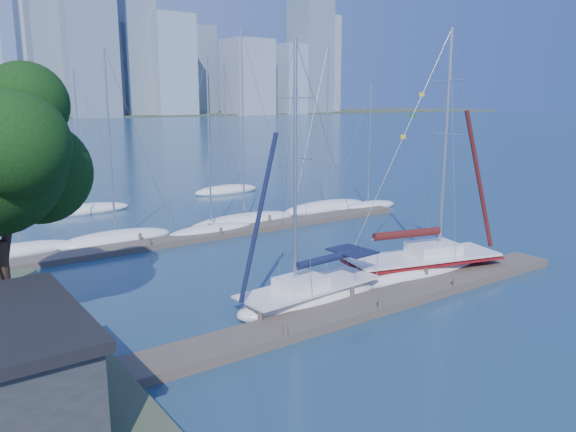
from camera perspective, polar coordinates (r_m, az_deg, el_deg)
ground at (r=25.65m, az=7.88°, el=-9.44°), size 700.00×700.00×0.00m
near_dock at (r=25.57m, az=7.89°, el=-9.02°), size 26.00×2.00×0.40m
far_dock at (r=39.17m, az=-6.11°, el=-1.65°), size 30.00×1.80×0.36m
sailboat_navy at (r=25.78m, az=2.21°, el=-6.86°), size 7.80×3.07×12.20m
sailboat_maroon at (r=31.01m, az=13.59°, el=-3.97°), size 9.42×5.06×13.38m
bg_boat_0 at (r=37.86m, az=-25.54°, el=-3.15°), size 6.72×3.15×11.28m
bg_boat_1 at (r=38.42m, az=-17.09°, el=-2.23°), size 7.69×3.05×12.79m
bg_boat_2 at (r=39.50m, az=-7.77°, el=-1.48°), size 6.83×2.91×12.53m
bg_boat_3 at (r=42.27m, az=-4.46°, el=-0.48°), size 9.09×3.34×14.49m
bg_boat_4 at (r=47.58m, az=3.86°, el=0.91°), size 8.77×4.44×13.74m
bg_boat_5 at (r=48.67m, az=8.13°, el=1.00°), size 6.33×3.52×10.79m
bg_boat_6 at (r=49.47m, az=-20.04°, el=0.59°), size 7.72×2.69×11.83m
bg_boat_7 at (r=56.80m, az=-6.27°, el=2.64°), size 7.30×5.02×13.03m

